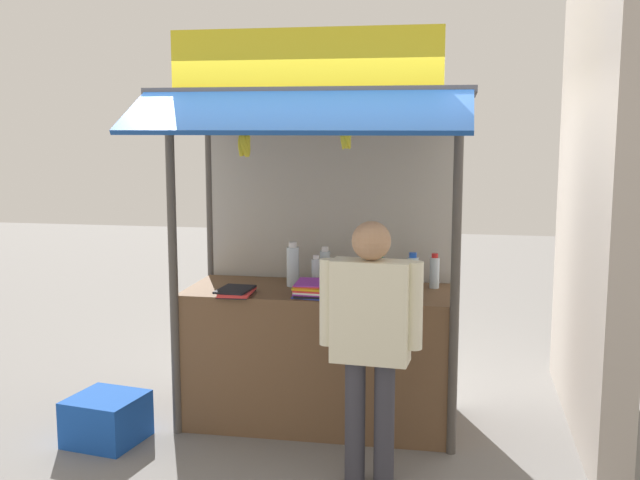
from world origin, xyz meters
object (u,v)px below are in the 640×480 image
plastic_crate (107,419)px  water_bottle_far_right (326,267)px  water_bottle_far_left (293,266)px  banana_bunch_inner_right (245,145)px  water_bottle_mid_right (380,273)px  water_bottle_right (413,274)px  magazine_stack_center (236,292)px  water_bottle_front_left (316,272)px  water_bottle_front_right (434,272)px  banana_bunch_inner_left (346,139)px  vendor_person (370,329)px  magazine_stack_mid_left (393,294)px  magazine_stack_rear_center (314,288)px

plastic_crate → water_bottle_far_right: bearing=30.8°
water_bottle_far_left → plastic_crate: water_bottle_far_left is taller
water_bottle_far_right → banana_bunch_inner_right: (-0.40, -0.67, 0.89)m
water_bottle_mid_right → water_bottle_right: size_ratio=0.93×
magazine_stack_center → banana_bunch_inner_right: (0.13, -0.20, 0.99)m
water_bottle_right → banana_bunch_inner_right: size_ratio=0.94×
water_bottle_mid_right → water_bottle_front_left: (-0.45, 0.01, -0.01)m
water_bottle_front_right → water_bottle_right: size_ratio=0.88×
water_bottle_far_left → banana_bunch_inner_left: size_ratio=1.29×
water_bottle_front_left → water_bottle_mid_right: bearing=-0.7°
water_bottle_front_left → plastic_crate: (-1.30, -0.67, -0.92)m
water_bottle_far_left → banana_bunch_inner_right: banana_bunch_inner_right is taller
water_bottle_far_left → vendor_person: vendor_person is taller
water_bottle_front_right → magazine_stack_mid_left: size_ratio=0.77×
water_bottle_far_left → plastic_crate: 1.63m
water_bottle_right → water_bottle_front_left: size_ratio=1.22×
water_bottle_right → banana_bunch_inner_left: bearing=-129.5°
water_bottle_far_right → banana_bunch_inner_right: 1.18m
banana_bunch_inner_right → magazine_stack_rear_center: bearing=35.4°
water_bottle_front_left → magazine_stack_center: 0.60m
water_bottle_far_right → vendor_person: (0.46, -1.10, -0.15)m
banana_bunch_inner_right → plastic_crate: (-0.95, -0.13, -1.82)m
water_bottle_mid_right → magazine_stack_mid_left: 0.32m
banana_bunch_inner_left → water_bottle_far_right: bearing=109.9°
water_bottle_far_left → magazine_stack_center: size_ratio=1.02×
water_bottle_far_left → water_bottle_mid_right: (0.62, -0.02, -0.03)m
plastic_crate → banana_bunch_inner_left: bearing=4.7°
water_bottle_front_right → vendor_person: bearing=-106.4°
water_bottle_far_right → water_bottle_far_left: bearing=-150.7°
water_bottle_far_right → magazine_stack_center: size_ratio=0.87×
water_bottle_far_right → water_bottle_mid_right: 0.43m
water_bottle_right → magazine_stack_center: bearing=-167.0°
water_bottle_mid_right → magazine_stack_rear_center: 0.50m
banana_bunch_inner_right → vendor_person: banana_bunch_inner_right is taller
magazine_stack_center → magazine_stack_mid_left: bearing=2.5°
banana_bunch_inner_left → banana_bunch_inner_right: bearing=179.8°
magazine_stack_mid_left → water_bottle_far_left: bearing=157.9°
magazine_stack_center → banana_bunch_inner_right: bearing=-56.9°
water_bottle_far_left → water_bottle_far_right: (0.22, 0.12, -0.02)m
water_bottle_front_left → vendor_person: 1.10m
water_bottle_mid_right → water_bottle_far_right: bearing=161.3°
banana_bunch_inner_left → banana_bunch_inner_right: size_ratio=0.83×
magazine_stack_center → vendor_person: 1.17m
magazine_stack_center → banana_bunch_inner_left: size_ratio=1.26×
magazine_stack_center → banana_bunch_inner_left: 1.31m
water_bottle_front_right → magazine_stack_center: bearing=-160.4°
water_bottle_right → banana_bunch_inner_right: bearing=-155.4°
water_bottle_far_right → magazine_stack_rear_center: 0.40m
magazine_stack_rear_center → plastic_crate: size_ratio=0.71×
banana_bunch_inner_left → water_bottle_right: bearing=50.5°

